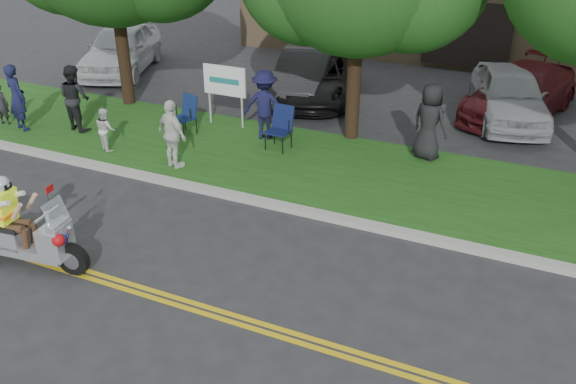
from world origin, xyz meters
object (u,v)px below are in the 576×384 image
at_px(lawn_chair_b, 281,125).
at_px(lawn_chair_a, 187,112).
at_px(parked_car_far_left, 121,48).
at_px(trike_scooter, 15,234).
at_px(spectator_adult_mid, 75,98).
at_px(spectator_adult_right, 172,134).
at_px(parked_car_left, 306,74).
at_px(parked_car_mid, 316,77).
at_px(spectator_adult_left, 17,97).
at_px(parked_car_far_right, 509,94).
at_px(parked_car_right, 521,93).

bearing_deg(lawn_chair_b, lawn_chair_a, -172.76).
relative_size(lawn_chair_b, parked_car_far_left, 0.22).
xyz_separation_m(trike_scooter, spectator_adult_mid, (-3.39, 5.38, 0.38)).
height_order(lawn_chair_b, spectator_adult_right, spectator_adult_right).
bearing_deg(parked_car_left, lawn_chair_b, -84.22).
bearing_deg(lawn_chair_b, parked_car_far_left, 157.48).
bearing_deg(lawn_chair_b, spectator_adult_right, -126.00).
height_order(spectator_adult_mid, parked_car_mid, spectator_adult_mid).
bearing_deg(spectator_adult_right, spectator_adult_mid, 5.35).
bearing_deg(lawn_chair_a, lawn_chair_b, 20.23).
distance_m(lawn_chair_b, spectator_adult_left, 7.10).
xyz_separation_m(parked_car_far_left, parked_car_left, (7.00, 0.14, -0.10)).
bearing_deg(parked_car_mid, parked_car_far_left, 163.87).
bearing_deg(parked_car_left, parked_car_far_left, 172.08).
height_order(spectator_adult_mid, parked_car_far_right, spectator_adult_mid).
height_order(lawn_chair_b, parked_car_mid, parked_car_mid).
xyz_separation_m(parked_car_mid, parked_car_right, (5.94, 0.91, 0.04)).
distance_m(parked_car_far_left, parked_car_far_right, 13.01).
distance_m(spectator_adult_right, parked_car_mid, 6.39).
xyz_separation_m(parked_car_mid, parked_car_far_right, (5.67, 0.44, 0.10)).
distance_m(spectator_adult_right, parked_car_right, 10.00).
xyz_separation_m(trike_scooter, parked_car_right, (7.26, 11.63, 0.11)).
height_order(trike_scooter, spectator_adult_mid, spectator_adult_mid).
height_order(lawn_chair_a, parked_car_mid, parked_car_mid).
xyz_separation_m(parked_car_left, parked_car_right, (6.27, 0.88, -0.02)).
height_order(parked_car_far_left, parked_car_mid, parked_car_far_left).
distance_m(lawn_chair_b, parked_car_right, 7.27).
bearing_deg(parked_car_right, lawn_chair_a, -129.18).
height_order(trike_scooter, parked_car_far_right, trike_scooter).
bearing_deg(parked_car_left, lawn_chair_a, -118.36).
distance_m(spectator_adult_left, parked_car_right, 13.86).
bearing_deg(parked_car_mid, parked_car_left, 157.73).
xyz_separation_m(spectator_adult_mid, spectator_adult_right, (3.74, -0.98, -0.06)).
relative_size(parked_car_left, parked_car_right, 0.91).
distance_m(lawn_chair_b, parked_car_mid, 4.30).
height_order(lawn_chair_b, spectator_adult_left, spectator_adult_left).
height_order(spectator_adult_right, parked_car_far_left, spectator_adult_right).
distance_m(spectator_adult_mid, spectator_adult_right, 3.86).
height_order(parked_car_left, parked_car_far_right, parked_car_far_right).
xyz_separation_m(lawn_chair_a, parked_car_right, (7.81, 5.28, 0.02)).
bearing_deg(parked_car_far_right, lawn_chair_a, -163.41).
bearing_deg(parked_car_far_right, spectator_adult_right, -150.44).
height_order(lawn_chair_a, parked_car_far_left, parked_car_far_left).
relative_size(trike_scooter, parked_car_left, 0.59).
height_order(trike_scooter, parked_car_right, trike_scooter).
height_order(lawn_chair_a, spectator_adult_mid, spectator_adult_mid).
bearing_deg(spectator_adult_left, parked_car_far_right, -135.29).
xyz_separation_m(spectator_adult_left, parked_car_far_left, (-1.25, 5.88, -0.17)).
relative_size(spectator_adult_left, parked_car_left, 0.41).
bearing_deg(parked_car_far_right, spectator_adult_left, -167.22).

